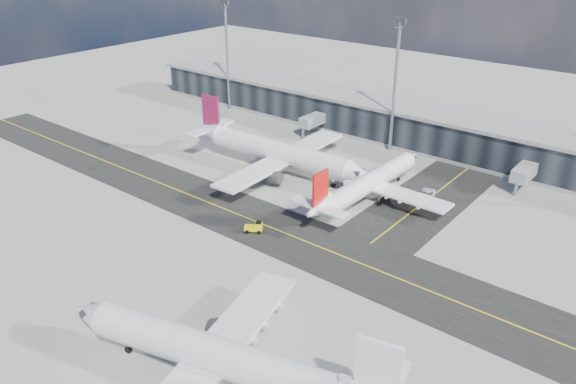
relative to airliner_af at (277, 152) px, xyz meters
The scene contains 9 objects.
ground 26.45m from the airliner_af, 61.76° to the right, with size 300.00×300.00×0.00m, color gray.
taxiway_lanes 20.80m from the airliner_af, 36.99° to the right, with size 180.00×63.00×0.03m.
terminal_concourse 34.26m from the airliner_af, 68.80° to the left, with size 152.00×19.80×8.80m.
floodlight_masts 30.10m from the airliner_af, 63.72° to the left, with size 102.50×0.70×28.90m.
airliner_af is the anchor object (origin of this frame).
airliner_redtail 21.85m from the airliner_af, ahead, with size 30.43×35.76×10.61m.
airliner_near 60.02m from the airliner_af, 55.88° to the right, with size 41.12×35.36×12.31m.
baggage_tug 25.87m from the airliner_af, 58.25° to the right, with size 3.24×2.79×1.85m.
service_van 31.16m from the airliner_af, 13.70° to the left, with size 2.56×5.54×1.54m, color white.
Camera 1 is at (55.97, -58.58, 46.13)m, focal length 35.00 mm.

